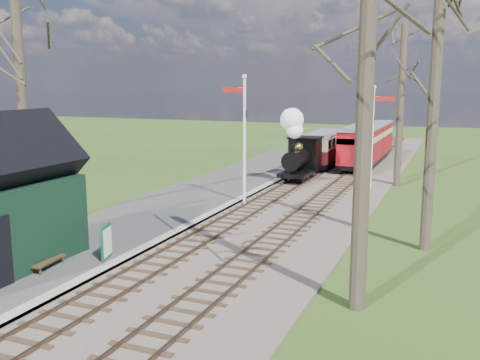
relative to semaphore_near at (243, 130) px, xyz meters
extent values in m
ellipsoid|color=#385B23|center=(-24.23, 44.00, -18.38)|extent=(57.60, 36.00, 16.20)
ellipsoid|color=#385B23|center=(10.77, 49.00, -21.66)|extent=(70.40, 44.00, 19.80)
ellipsoid|color=#385B23|center=(-7.23, 54.00, -20.02)|extent=(64.00, 40.00, 18.00)
cube|color=brown|center=(2.07, 6.00, -3.57)|extent=(8.00, 60.00, 0.10)
cube|color=brown|center=(0.27, 6.00, -3.48)|extent=(0.07, 60.00, 0.12)
cube|color=brown|center=(1.27, 6.00, -3.48)|extent=(0.07, 60.00, 0.12)
cube|color=#38281C|center=(0.77, 6.00, -3.53)|extent=(1.60, 60.00, 0.09)
cube|color=brown|center=(2.87, 6.00, -3.48)|extent=(0.07, 60.00, 0.12)
cube|color=brown|center=(3.87, 6.00, -3.48)|extent=(0.07, 60.00, 0.12)
cube|color=#38281C|center=(3.37, 6.00, -3.53)|extent=(1.60, 60.00, 0.09)
cube|color=#474442|center=(-2.73, -2.00, -3.52)|extent=(5.00, 44.00, 0.20)
cube|color=#B2AD9E|center=(-0.43, -2.00, -3.52)|extent=(0.40, 44.00, 0.21)
cylinder|color=silver|center=(0.07, 0.00, -0.62)|extent=(0.14, 0.14, 6.00)
sphere|color=silver|center=(0.07, 0.00, 2.48)|extent=(0.24, 0.24, 0.24)
cube|color=#B7140F|center=(-0.48, 0.00, 1.88)|extent=(1.10, 0.08, 0.22)
cube|color=black|center=(0.07, 0.00, 0.78)|extent=(0.18, 0.06, 0.30)
cylinder|color=silver|center=(5.07, 6.00, -0.87)|extent=(0.14, 0.14, 5.50)
sphere|color=silver|center=(5.07, 6.00, 1.98)|extent=(0.24, 0.24, 0.24)
cube|color=#B7140F|center=(5.62, 6.00, 1.38)|extent=(1.10, 0.08, 0.22)
cube|color=black|center=(5.07, 6.00, 0.28)|extent=(0.18, 0.06, 0.30)
cylinder|color=#382D23|center=(-6.53, -7.00, 1.88)|extent=(0.41, 0.41, 11.00)
cylinder|color=#382D23|center=(7.27, -10.00, 2.38)|extent=(0.42, 0.42, 12.00)
cylinder|color=#382D23|center=(8.57, -4.00, 1.38)|extent=(0.40, 0.40, 10.00)
cylinder|color=#382D23|center=(6.27, 8.00, 0.88)|extent=(0.39, 0.39, 9.00)
cube|color=slate|center=(1.07, 20.00, -2.87)|extent=(12.60, 0.02, 0.01)
cube|color=slate|center=(1.07, 20.00, -3.17)|extent=(12.60, 0.02, 0.02)
cylinder|color=slate|center=(1.07, 20.00, -3.12)|extent=(0.08, 0.08, 1.00)
cube|color=black|center=(0.77, 7.05, -3.00)|extent=(1.61, 3.79, 0.24)
cylinder|color=black|center=(0.77, 6.49, -2.14)|extent=(1.04, 2.46, 1.04)
cube|color=black|center=(0.77, 8.19, -2.05)|extent=(1.71, 1.52, 1.90)
cylinder|color=black|center=(0.77, 5.54, -1.29)|extent=(0.27, 0.27, 0.76)
sphere|color=#AD8B32|center=(0.77, 6.77, -1.48)|extent=(0.49, 0.49, 0.49)
sphere|color=white|center=(0.87, 5.54, -0.39)|extent=(0.95, 0.95, 0.95)
sphere|color=white|center=(0.67, 5.63, 0.18)|extent=(1.33, 1.33, 1.33)
cylinder|color=black|center=(0.27, 5.92, -3.12)|extent=(0.09, 0.61, 0.61)
cylinder|color=black|center=(1.27, 5.92, -3.12)|extent=(0.09, 0.61, 0.61)
cube|color=black|center=(0.77, 13.05, -3.09)|extent=(1.80, 6.64, 0.28)
cube|color=#501216|center=(0.77, 13.05, -2.52)|extent=(1.90, 6.64, 0.85)
cube|color=beige|center=(0.77, 13.05, -1.67)|extent=(1.90, 6.64, 0.85)
cube|color=slate|center=(0.77, 13.05, -1.19)|extent=(1.99, 6.83, 0.11)
cube|color=black|center=(3.37, 12.52, -3.05)|extent=(2.03, 5.34, 0.32)
cube|color=#A40D15|center=(3.37, 12.52, -2.41)|extent=(2.14, 5.34, 0.96)
cube|color=beige|center=(3.37, 12.52, -1.45)|extent=(2.14, 5.34, 0.96)
cube|color=slate|center=(3.37, 12.52, -0.91)|extent=(2.24, 5.55, 0.13)
cube|color=black|center=(3.37, 18.02, -3.05)|extent=(2.03, 5.34, 0.32)
cube|color=#A40D15|center=(3.37, 18.02, -2.41)|extent=(2.14, 5.34, 0.96)
cube|color=beige|center=(3.37, 18.02, -1.45)|extent=(2.14, 5.34, 0.96)
cube|color=slate|center=(3.37, 18.02, -0.91)|extent=(2.24, 5.55, 0.13)
cube|color=#104B2B|center=(-0.87, -9.59, -2.87)|extent=(0.28, 0.75, 1.11)
cube|color=silver|center=(-0.82, -9.58, -2.87)|extent=(0.19, 0.64, 0.91)
cube|color=#422E17|center=(-1.99, -11.05, -3.20)|extent=(0.55, 1.39, 0.06)
cube|color=#422E17|center=(-2.16, -11.07, -2.94)|extent=(0.21, 1.35, 0.58)
cube|color=#422E17|center=(-1.84, -11.63, -3.33)|extent=(0.06, 0.06, 0.19)
cube|color=#422E17|center=(-2.13, -10.47, -3.33)|extent=(0.06, 0.06, 0.19)
imported|color=black|center=(-2.30, -9.93, -2.67)|extent=(0.38, 0.56, 1.51)
camera|label=1|loc=(9.47, -23.29, 2.15)|focal=40.00mm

